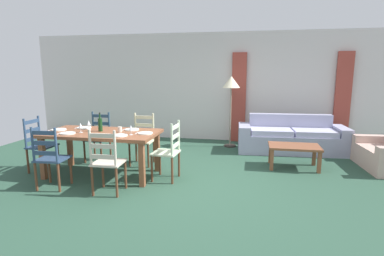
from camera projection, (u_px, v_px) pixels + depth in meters
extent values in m
cube|color=#2A4B3A|center=(184.00, 184.00, 4.81)|extent=(9.60, 9.60, 0.02)
cube|color=silver|center=(212.00, 87.00, 7.75)|extent=(9.60, 0.16, 2.70)
cube|color=#A03F34|center=(239.00, 98.00, 7.52)|extent=(0.35, 0.08, 2.20)
cube|color=#A03F34|center=(342.00, 100.00, 7.07)|extent=(0.35, 0.08, 2.20)
cube|color=brown|center=(101.00, 133.00, 5.06)|extent=(1.90, 0.96, 0.05)
cube|color=brown|center=(43.00, 158.00, 4.92)|extent=(0.08, 0.08, 0.70)
cube|color=brown|center=(142.00, 165.00, 4.60)|extent=(0.08, 0.08, 0.70)
cube|color=brown|center=(70.00, 147.00, 5.66)|extent=(0.08, 0.08, 0.70)
cube|color=brown|center=(157.00, 152.00, 5.33)|extent=(0.08, 0.08, 0.70)
cube|color=navy|center=(53.00, 159.00, 4.56)|extent=(0.45, 0.43, 0.03)
cylinder|color=brown|center=(49.00, 169.00, 4.79)|extent=(0.04, 0.04, 0.43)
cylinder|color=brown|center=(71.00, 170.00, 4.74)|extent=(0.04, 0.04, 0.43)
cylinder|color=brown|center=(36.00, 177.00, 4.46)|extent=(0.04, 0.04, 0.43)
cylinder|color=brown|center=(59.00, 178.00, 4.41)|extent=(0.04, 0.04, 0.43)
cylinder|color=navy|center=(33.00, 144.00, 4.37)|extent=(0.04, 0.04, 0.50)
cylinder|color=navy|center=(56.00, 145.00, 4.32)|extent=(0.04, 0.04, 0.50)
cube|color=navy|center=(45.00, 153.00, 4.37)|extent=(0.38, 0.05, 0.06)
cube|color=navy|center=(44.00, 143.00, 4.34)|extent=(0.38, 0.05, 0.06)
cube|color=navy|center=(43.00, 133.00, 4.31)|extent=(0.38, 0.05, 0.06)
cube|color=beige|center=(109.00, 163.00, 4.37)|extent=(0.44, 0.42, 0.03)
cylinder|color=brown|center=(103.00, 173.00, 4.60)|extent=(0.04, 0.04, 0.43)
cylinder|color=brown|center=(126.00, 175.00, 4.55)|extent=(0.04, 0.04, 0.43)
cylinder|color=brown|center=(92.00, 181.00, 4.27)|extent=(0.04, 0.04, 0.43)
cylinder|color=brown|center=(117.00, 183.00, 4.22)|extent=(0.04, 0.04, 0.43)
cylinder|color=beige|center=(90.00, 147.00, 4.18)|extent=(0.04, 0.04, 0.50)
cylinder|color=beige|center=(115.00, 148.00, 4.13)|extent=(0.04, 0.04, 0.50)
cube|color=beige|center=(103.00, 157.00, 4.18)|extent=(0.38, 0.04, 0.06)
cube|color=beige|center=(102.00, 146.00, 4.15)|extent=(0.38, 0.04, 0.06)
cube|color=beige|center=(102.00, 136.00, 4.13)|extent=(0.38, 0.04, 0.06)
cube|color=#2B465D|center=(97.00, 139.00, 5.89)|extent=(0.44, 0.43, 0.03)
cylinder|color=brown|center=(101.00, 153.00, 5.73)|extent=(0.04, 0.04, 0.43)
cylinder|color=brown|center=(85.00, 152.00, 5.82)|extent=(0.04, 0.04, 0.43)
cylinder|color=brown|center=(110.00, 149.00, 6.05)|extent=(0.04, 0.04, 0.43)
cylinder|color=brown|center=(95.00, 148.00, 6.14)|extent=(0.04, 0.04, 0.43)
cylinder|color=#2B465D|center=(109.00, 125.00, 5.96)|extent=(0.04, 0.04, 0.50)
cylinder|color=#2B465D|center=(93.00, 124.00, 6.05)|extent=(0.04, 0.04, 0.50)
cube|color=#2B465D|center=(101.00, 131.00, 6.03)|extent=(0.38, 0.05, 0.06)
cube|color=#2B465D|center=(101.00, 123.00, 6.00)|extent=(0.38, 0.05, 0.06)
cube|color=#2B465D|center=(101.00, 116.00, 5.97)|extent=(0.38, 0.05, 0.06)
cube|color=beige|center=(142.00, 141.00, 5.70)|extent=(0.43, 0.41, 0.03)
cylinder|color=brown|center=(148.00, 156.00, 5.55)|extent=(0.04, 0.04, 0.43)
cylinder|color=brown|center=(130.00, 155.00, 5.61)|extent=(0.04, 0.04, 0.43)
cylinder|color=brown|center=(154.00, 151.00, 5.88)|extent=(0.04, 0.04, 0.43)
cylinder|color=brown|center=(136.00, 150.00, 5.94)|extent=(0.04, 0.04, 0.43)
cylinder|color=beige|center=(153.00, 126.00, 5.79)|extent=(0.04, 0.04, 0.50)
cylinder|color=beige|center=(135.00, 126.00, 5.85)|extent=(0.04, 0.04, 0.50)
cube|color=beige|center=(144.00, 133.00, 5.84)|extent=(0.38, 0.03, 0.06)
cube|color=beige|center=(144.00, 125.00, 5.81)|extent=(0.38, 0.03, 0.06)
cube|color=beige|center=(144.00, 117.00, 5.79)|extent=(0.38, 0.03, 0.06)
cube|color=navy|center=(42.00, 146.00, 5.33)|extent=(0.40, 0.42, 0.03)
cylinder|color=brown|center=(58.00, 157.00, 5.52)|extent=(0.04, 0.04, 0.43)
cylinder|color=brown|center=(45.00, 162.00, 5.17)|extent=(0.04, 0.04, 0.43)
cylinder|color=brown|center=(42.00, 156.00, 5.58)|extent=(0.04, 0.04, 0.43)
cylinder|color=brown|center=(28.00, 161.00, 5.23)|extent=(0.04, 0.04, 0.43)
cylinder|color=navy|center=(39.00, 129.00, 5.49)|extent=(0.04, 0.04, 0.50)
cylinder|color=navy|center=(25.00, 133.00, 5.14)|extent=(0.04, 0.04, 0.50)
cube|color=navy|center=(33.00, 138.00, 5.34)|extent=(0.03, 0.38, 0.06)
cube|color=navy|center=(32.00, 130.00, 5.31)|extent=(0.03, 0.38, 0.06)
cube|color=navy|center=(31.00, 122.00, 5.28)|extent=(0.03, 0.38, 0.06)
cube|color=beige|center=(166.00, 153.00, 4.91)|extent=(0.43, 0.44, 0.03)
cylinder|color=brown|center=(152.00, 169.00, 4.82)|extent=(0.04, 0.04, 0.43)
cylinder|color=brown|center=(160.00, 162.00, 5.16)|extent=(0.04, 0.04, 0.43)
cylinder|color=brown|center=(172.00, 171.00, 4.73)|extent=(0.04, 0.04, 0.43)
cylinder|color=brown|center=(179.00, 164.00, 5.08)|extent=(0.04, 0.04, 0.43)
cylinder|color=beige|center=(172.00, 140.00, 4.64)|extent=(0.04, 0.04, 0.50)
cylinder|color=beige|center=(179.00, 135.00, 4.99)|extent=(0.04, 0.04, 0.50)
cube|color=beige|center=(175.00, 145.00, 4.84)|extent=(0.05, 0.38, 0.06)
cube|color=beige|center=(175.00, 136.00, 4.81)|extent=(0.05, 0.38, 0.06)
cube|color=beige|center=(175.00, 127.00, 4.78)|extent=(0.05, 0.38, 0.06)
cylinder|color=white|center=(68.00, 133.00, 4.90)|extent=(0.24, 0.24, 0.02)
cube|color=silver|center=(59.00, 133.00, 4.93)|extent=(0.03, 0.17, 0.01)
cylinder|color=white|center=(120.00, 135.00, 4.73)|extent=(0.24, 0.24, 0.02)
cube|color=silver|center=(111.00, 135.00, 4.76)|extent=(0.03, 0.17, 0.01)
cylinder|color=white|center=(84.00, 128.00, 5.38)|extent=(0.24, 0.24, 0.02)
cube|color=silver|center=(77.00, 128.00, 5.41)|extent=(0.02, 0.17, 0.01)
cylinder|color=white|center=(132.00, 130.00, 5.21)|extent=(0.24, 0.24, 0.02)
cube|color=silver|center=(124.00, 130.00, 5.24)|extent=(0.02, 0.17, 0.01)
cylinder|color=white|center=(59.00, 130.00, 5.20)|extent=(0.24, 0.24, 0.02)
cube|color=silver|center=(51.00, 130.00, 5.23)|extent=(0.02, 0.17, 0.01)
cylinder|color=white|center=(145.00, 133.00, 4.91)|extent=(0.24, 0.24, 0.02)
cube|color=silver|center=(137.00, 133.00, 4.94)|extent=(0.03, 0.17, 0.01)
cylinder|color=#143819|center=(100.00, 125.00, 5.09)|extent=(0.07, 0.07, 0.22)
cylinder|color=#143819|center=(100.00, 116.00, 5.06)|extent=(0.02, 0.02, 0.08)
cylinder|color=black|center=(100.00, 113.00, 5.05)|extent=(0.03, 0.03, 0.02)
cylinder|color=white|center=(81.00, 132.00, 5.00)|extent=(0.06, 0.06, 0.01)
cylinder|color=white|center=(81.00, 130.00, 4.99)|extent=(0.01, 0.01, 0.07)
cone|color=white|center=(81.00, 125.00, 4.97)|extent=(0.06, 0.06, 0.08)
cylinder|color=white|center=(131.00, 135.00, 4.81)|extent=(0.06, 0.06, 0.01)
cylinder|color=white|center=(131.00, 132.00, 4.80)|extent=(0.01, 0.01, 0.07)
cone|color=white|center=(131.00, 128.00, 4.79)|extent=(0.06, 0.06, 0.08)
cylinder|color=white|center=(89.00, 129.00, 5.26)|extent=(0.06, 0.06, 0.01)
cylinder|color=white|center=(89.00, 127.00, 5.25)|extent=(0.01, 0.01, 0.07)
cone|color=white|center=(89.00, 123.00, 5.24)|extent=(0.06, 0.06, 0.08)
cylinder|color=beige|center=(120.00, 129.00, 5.02)|extent=(0.07, 0.07, 0.09)
cube|color=#A0A0BE|center=(291.00, 143.00, 6.63)|extent=(1.84, 0.90, 0.40)
cube|color=#A0A0BE|center=(289.00, 131.00, 6.89)|extent=(1.81, 0.31, 0.80)
cube|color=#A0A0BE|center=(341.00, 140.00, 6.48)|extent=(0.29, 0.81, 0.58)
cube|color=#A0A0BE|center=(244.00, 138.00, 6.75)|extent=(0.29, 0.81, 0.58)
cube|color=#B3B3D5|center=(314.00, 132.00, 6.48)|extent=(0.90, 0.69, 0.12)
cube|color=#B3B3D5|center=(271.00, 131.00, 6.60)|extent=(0.90, 0.69, 0.12)
cube|color=brown|center=(294.00, 147.00, 5.50)|extent=(0.90, 0.56, 0.04)
cube|color=brown|center=(272.00, 160.00, 5.40)|extent=(0.06, 0.06, 0.38)
cube|color=brown|center=(319.00, 163.00, 5.24)|extent=(0.06, 0.06, 0.38)
cube|color=brown|center=(270.00, 153.00, 5.84)|extent=(0.06, 0.06, 0.38)
cube|color=brown|center=(314.00, 155.00, 5.69)|extent=(0.06, 0.06, 0.38)
cube|color=#CBA698|center=(374.00, 148.00, 5.94)|extent=(0.81, 0.23, 0.52)
cylinder|color=#332D28|center=(230.00, 146.00, 7.17)|extent=(0.28, 0.28, 0.03)
cylinder|color=gray|center=(230.00, 117.00, 7.04)|extent=(0.03, 0.03, 1.35)
cone|color=beige|center=(231.00, 82.00, 6.89)|extent=(0.40, 0.40, 0.26)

